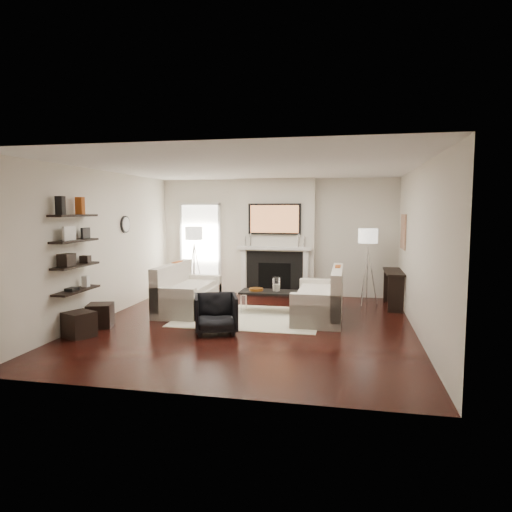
% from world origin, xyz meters
% --- Properties ---
extents(room_envelope, '(6.00, 6.00, 6.00)m').
position_xyz_m(room_envelope, '(0.00, 0.00, 1.35)').
color(room_envelope, black).
rests_on(room_envelope, ground).
extents(chimney_breast, '(1.80, 0.25, 2.70)m').
position_xyz_m(chimney_breast, '(0.00, 2.88, 1.35)').
color(chimney_breast, silver).
rests_on(chimney_breast, floor).
extents(fireplace_surround, '(1.30, 0.02, 1.04)m').
position_xyz_m(fireplace_surround, '(0.00, 2.74, 0.52)').
color(fireplace_surround, black).
rests_on(fireplace_surround, floor).
extents(firebox, '(0.75, 0.02, 0.65)m').
position_xyz_m(firebox, '(0.00, 2.73, 0.45)').
color(firebox, black).
rests_on(firebox, floor).
extents(mantel_pilaster_l, '(0.12, 0.08, 1.10)m').
position_xyz_m(mantel_pilaster_l, '(-0.72, 2.71, 0.55)').
color(mantel_pilaster_l, white).
rests_on(mantel_pilaster_l, floor).
extents(mantel_pilaster_r, '(0.12, 0.08, 1.10)m').
position_xyz_m(mantel_pilaster_r, '(0.72, 2.71, 0.55)').
color(mantel_pilaster_r, white).
rests_on(mantel_pilaster_r, floor).
extents(mantel_shelf, '(1.70, 0.18, 0.07)m').
position_xyz_m(mantel_shelf, '(0.00, 2.69, 1.12)').
color(mantel_shelf, white).
rests_on(mantel_shelf, chimney_breast).
extents(tv_body, '(1.20, 0.06, 0.70)m').
position_xyz_m(tv_body, '(0.00, 2.71, 1.78)').
color(tv_body, black).
rests_on(tv_body, chimney_breast).
extents(tv_screen, '(1.10, 0.00, 0.62)m').
position_xyz_m(tv_screen, '(0.00, 2.68, 1.78)').
color(tv_screen, '#BF723F').
rests_on(tv_screen, tv_body).
extents(candlestick_l_tall, '(0.04, 0.04, 0.30)m').
position_xyz_m(candlestick_l_tall, '(-0.55, 2.70, 1.30)').
color(candlestick_l_tall, silver).
rests_on(candlestick_l_tall, mantel_shelf).
extents(candlestick_l_short, '(0.04, 0.04, 0.24)m').
position_xyz_m(candlestick_l_short, '(-0.68, 2.70, 1.27)').
color(candlestick_l_short, silver).
rests_on(candlestick_l_short, mantel_shelf).
extents(candlestick_r_tall, '(0.04, 0.04, 0.30)m').
position_xyz_m(candlestick_r_tall, '(0.55, 2.70, 1.30)').
color(candlestick_r_tall, silver).
rests_on(candlestick_r_tall, mantel_shelf).
extents(candlestick_r_short, '(0.04, 0.04, 0.24)m').
position_xyz_m(candlestick_r_short, '(0.68, 2.70, 1.27)').
color(candlestick_r_short, silver).
rests_on(candlestick_r_short, mantel_shelf).
extents(hallway_panel, '(0.90, 0.02, 2.10)m').
position_xyz_m(hallway_panel, '(-1.85, 2.98, 1.05)').
color(hallway_panel, white).
rests_on(hallway_panel, floor).
extents(door_trim_l, '(0.06, 0.06, 2.16)m').
position_xyz_m(door_trim_l, '(-2.33, 2.96, 1.05)').
color(door_trim_l, white).
rests_on(door_trim_l, floor).
extents(door_trim_r, '(0.06, 0.06, 2.16)m').
position_xyz_m(door_trim_r, '(-1.37, 2.96, 1.05)').
color(door_trim_r, white).
rests_on(door_trim_r, floor).
extents(door_trim_top, '(1.02, 0.06, 0.06)m').
position_xyz_m(door_trim_top, '(-1.85, 2.96, 2.13)').
color(door_trim_top, white).
rests_on(door_trim_top, wall_back).
extents(rug, '(2.60, 2.00, 0.01)m').
position_xyz_m(rug, '(-0.13, 0.61, 0.01)').
color(rug, beige).
rests_on(rug, floor).
extents(loveseat_left_base, '(0.85, 1.80, 0.42)m').
position_xyz_m(loveseat_left_base, '(-1.42, 0.90, 0.21)').
color(loveseat_left_base, beige).
rests_on(loveseat_left_base, floor).
extents(loveseat_left_back, '(0.18, 1.80, 0.80)m').
position_xyz_m(loveseat_left_back, '(-1.76, 0.90, 0.53)').
color(loveseat_left_back, beige).
rests_on(loveseat_left_back, floor).
extents(loveseat_left_arm_n, '(0.85, 0.18, 0.60)m').
position_xyz_m(loveseat_left_arm_n, '(-1.42, 0.09, 0.30)').
color(loveseat_left_arm_n, beige).
rests_on(loveseat_left_arm_n, floor).
extents(loveseat_left_arm_s, '(0.85, 0.18, 0.60)m').
position_xyz_m(loveseat_left_arm_s, '(-1.42, 1.71, 0.30)').
color(loveseat_left_arm_s, beige).
rests_on(loveseat_left_arm_s, floor).
extents(loveseat_left_cushion, '(0.63, 1.44, 0.10)m').
position_xyz_m(loveseat_left_cushion, '(-1.37, 0.90, 0.47)').
color(loveseat_left_cushion, beige).
rests_on(loveseat_left_cushion, loveseat_left_base).
extents(pillow_left_orange, '(0.10, 0.42, 0.42)m').
position_xyz_m(pillow_left_orange, '(-1.76, 1.20, 0.73)').
color(pillow_left_orange, '#A34714').
rests_on(pillow_left_orange, loveseat_left_cushion).
extents(pillow_left_charcoal, '(0.10, 0.40, 0.40)m').
position_xyz_m(pillow_left_charcoal, '(-1.76, 0.60, 0.72)').
color(pillow_left_charcoal, black).
rests_on(pillow_left_charcoal, loveseat_left_cushion).
extents(loveseat_right_base, '(0.85, 1.80, 0.42)m').
position_xyz_m(loveseat_right_base, '(1.13, 0.80, 0.21)').
color(loveseat_right_base, beige).
rests_on(loveseat_right_base, floor).
extents(loveseat_right_back, '(0.18, 1.80, 0.80)m').
position_xyz_m(loveseat_right_back, '(1.47, 0.80, 0.53)').
color(loveseat_right_back, beige).
rests_on(loveseat_right_back, floor).
extents(loveseat_right_arm_n, '(0.85, 0.18, 0.60)m').
position_xyz_m(loveseat_right_arm_n, '(1.13, -0.01, 0.30)').
color(loveseat_right_arm_n, beige).
rests_on(loveseat_right_arm_n, floor).
extents(loveseat_right_arm_s, '(0.85, 0.18, 0.60)m').
position_xyz_m(loveseat_right_arm_s, '(1.13, 1.61, 0.30)').
color(loveseat_right_arm_s, beige).
rests_on(loveseat_right_arm_s, floor).
extents(loveseat_right_cushion, '(0.63, 1.44, 0.10)m').
position_xyz_m(loveseat_right_cushion, '(1.08, 0.80, 0.47)').
color(loveseat_right_cushion, beige).
rests_on(loveseat_right_cushion, loveseat_right_base).
extents(pillow_right_orange, '(0.10, 0.42, 0.42)m').
position_xyz_m(pillow_right_orange, '(1.47, 1.10, 0.73)').
color(pillow_right_orange, '#A34714').
rests_on(pillow_right_orange, loveseat_right_cushion).
extents(pillow_right_charcoal, '(0.10, 0.40, 0.40)m').
position_xyz_m(pillow_right_charcoal, '(1.47, 0.50, 0.72)').
color(pillow_right_charcoal, black).
rests_on(pillow_right_charcoal, loveseat_right_cushion).
extents(coffee_table, '(1.10, 0.55, 0.04)m').
position_xyz_m(coffee_table, '(0.15, 1.08, 0.40)').
color(coffee_table, black).
rests_on(coffee_table, floor).
extents(coffee_leg_nw, '(0.02, 0.02, 0.38)m').
position_xyz_m(coffee_leg_nw, '(-0.35, 0.86, 0.19)').
color(coffee_leg_nw, silver).
rests_on(coffee_leg_nw, floor).
extents(coffee_leg_ne, '(0.02, 0.02, 0.38)m').
position_xyz_m(coffee_leg_ne, '(0.65, 0.86, 0.19)').
color(coffee_leg_ne, silver).
rests_on(coffee_leg_ne, floor).
extents(coffee_leg_sw, '(0.02, 0.02, 0.38)m').
position_xyz_m(coffee_leg_sw, '(-0.35, 1.30, 0.19)').
color(coffee_leg_sw, silver).
rests_on(coffee_leg_sw, floor).
extents(coffee_leg_se, '(0.02, 0.02, 0.38)m').
position_xyz_m(coffee_leg_se, '(0.65, 1.30, 0.19)').
color(coffee_leg_se, silver).
rests_on(coffee_leg_se, floor).
extents(hurricane_glass, '(0.15, 0.15, 0.26)m').
position_xyz_m(hurricane_glass, '(0.30, 1.08, 0.56)').
color(hurricane_glass, white).
rests_on(hurricane_glass, coffee_table).
extents(hurricane_candle, '(0.09, 0.09, 0.14)m').
position_xyz_m(hurricane_candle, '(0.30, 1.08, 0.49)').
color(hurricane_candle, white).
rests_on(hurricane_candle, coffee_table).
extents(copper_bowl, '(0.28, 0.28, 0.05)m').
position_xyz_m(copper_bowl, '(-0.10, 1.08, 0.45)').
color(copper_bowl, '#A65B1B').
rests_on(copper_bowl, coffee_table).
extents(armchair, '(0.84, 0.82, 0.69)m').
position_xyz_m(armchair, '(-0.44, -0.52, 0.35)').
color(armchair, black).
rests_on(armchair, floor).
extents(lamp_left_post, '(0.02, 0.02, 1.20)m').
position_xyz_m(lamp_left_post, '(-1.85, 2.50, 0.60)').
color(lamp_left_post, silver).
rests_on(lamp_left_post, floor).
extents(lamp_left_shade, '(0.40, 0.40, 0.30)m').
position_xyz_m(lamp_left_shade, '(-1.85, 2.50, 1.45)').
color(lamp_left_shade, white).
rests_on(lamp_left_shade, lamp_left_post).
extents(lamp_left_leg_a, '(0.25, 0.02, 1.23)m').
position_xyz_m(lamp_left_leg_a, '(-1.74, 2.50, 0.60)').
color(lamp_left_leg_a, silver).
rests_on(lamp_left_leg_a, floor).
extents(lamp_left_leg_b, '(0.14, 0.22, 1.23)m').
position_xyz_m(lamp_left_leg_b, '(-1.91, 2.60, 0.60)').
color(lamp_left_leg_b, silver).
rests_on(lamp_left_leg_b, floor).
extents(lamp_left_leg_c, '(0.14, 0.22, 1.23)m').
position_xyz_m(lamp_left_leg_c, '(-1.91, 2.41, 0.60)').
color(lamp_left_leg_c, silver).
rests_on(lamp_left_leg_c, floor).
extents(lamp_right_post, '(0.02, 0.02, 1.20)m').
position_xyz_m(lamp_right_post, '(2.05, 2.23, 0.60)').
color(lamp_right_post, silver).
rests_on(lamp_right_post, floor).
extents(lamp_right_shade, '(0.40, 0.40, 0.30)m').
position_xyz_m(lamp_right_shade, '(2.05, 2.23, 1.45)').
color(lamp_right_shade, white).
rests_on(lamp_right_shade, lamp_right_post).
extents(lamp_right_leg_a, '(0.25, 0.02, 1.23)m').
position_xyz_m(lamp_right_leg_a, '(2.16, 2.23, 0.60)').
color(lamp_right_leg_a, silver).
rests_on(lamp_right_leg_a, floor).
extents(lamp_right_leg_b, '(0.14, 0.22, 1.23)m').
position_xyz_m(lamp_right_leg_b, '(2.00, 2.32, 0.60)').
color(lamp_right_leg_b, silver).
rests_on(lamp_right_leg_b, floor).
extents(lamp_right_leg_c, '(0.14, 0.22, 1.23)m').
position_xyz_m(lamp_right_leg_c, '(1.99, 2.13, 0.60)').
color(lamp_right_leg_c, silver).
rests_on(lamp_right_leg_c, floor).
extents(console_top, '(0.35, 1.20, 0.04)m').
position_xyz_m(console_top, '(2.57, 2.07, 0.73)').
color(console_top, black).
rests_on(console_top, floor).
extents(console_leg_n, '(0.30, 0.04, 0.71)m').
position_xyz_m(console_leg_n, '(2.57, 1.52, 0.35)').
color(console_leg_n, black).
rests_on(console_leg_n, floor).
extents(console_leg_s, '(0.30, 0.04, 0.71)m').
position_xyz_m(console_leg_s, '(2.57, 2.62, 0.35)').
color(console_leg_s, black).
rests_on(console_leg_s, floor).
extents(wall_art, '(0.03, 0.70, 0.70)m').
position_xyz_m(wall_art, '(2.73, 2.05, 1.55)').
color(wall_art, '#AB7855').
rests_on(wall_art, wall_right).
extents(shelf_bottom, '(0.25, 1.00, 0.03)m').
position_xyz_m(shelf_bottom, '(-2.62, -1.00, 0.70)').
color(shelf_bottom, black).
rests_on(shelf_bottom, wall_left).
extents(shelf_lower, '(0.25, 1.00, 0.04)m').
position_xyz_m(shelf_lower, '(-2.62, -1.00, 1.10)').
color(shelf_lower, black).
rests_on(shelf_lower, wall_left).
extents(shelf_upper, '(0.25, 1.00, 0.04)m').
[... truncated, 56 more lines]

